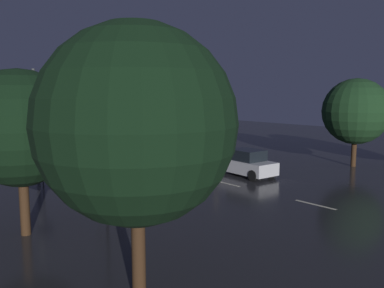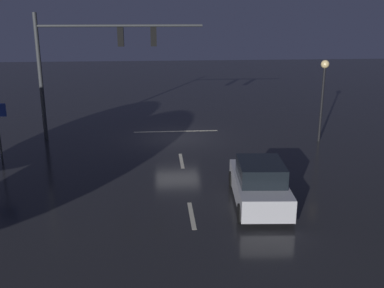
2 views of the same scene
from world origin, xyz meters
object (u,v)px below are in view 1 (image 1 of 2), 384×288
object	(u,v)px
street_lamp_left_kerb	(217,117)
traffic_signal_assembly	(76,100)
car_approaching	(245,163)
street_lamp_right_kerb	(105,140)
route_sign	(42,150)
tree_right_far	(136,125)
tree_right_near	(20,128)
tree_left_far	(356,111)

from	to	relation	value
street_lamp_left_kerb	traffic_signal_assembly	bearing A→B (deg)	-7.00
traffic_signal_assembly	car_approaching	size ratio (longest dim) A/B	1.98
car_approaching	street_lamp_right_kerb	distance (m)	11.13
traffic_signal_assembly	route_sign	size ratio (longest dim) A/B	3.00
route_sign	tree_right_far	distance (m)	14.62
traffic_signal_assembly	car_approaching	world-z (taller)	traffic_signal_assembly
car_approaching	street_lamp_left_kerb	bearing A→B (deg)	-123.11
street_lamp_left_kerb	tree_right_near	distance (m)	22.01
traffic_signal_assembly	tree_left_far	world-z (taller)	traffic_signal_assembly
street_lamp_right_kerb	tree_right_far	distance (m)	7.97
car_approaching	tree_right_near	size ratio (longest dim) A/B	0.72
tree_right_far	street_lamp_right_kerb	bearing A→B (deg)	-112.83
car_approaching	route_sign	world-z (taller)	route_sign
car_approaching	tree_left_far	xyz separation A→B (m)	(-8.33, 3.03, 3.18)
traffic_signal_assembly	tree_right_far	world-z (taller)	tree_right_far
street_lamp_left_kerb	tree_right_near	bearing A→B (deg)	26.65
tree_right_far	traffic_signal_assembly	bearing A→B (deg)	-110.38
route_sign	tree_right_near	size ratio (longest dim) A/B	0.47
street_lamp_right_kerb	tree_left_far	bearing A→B (deg)	175.12
street_lamp_right_kerb	tree_right_far	xyz separation A→B (m)	(3.05, 7.25, 1.28)
car_approaching	tree_left_far	size ratio (longest dim) A/B	0.71
traffic_signal_assembly	tree_right_far	bearing A→B (deg)	69.62
street_lamp_right_kerb	tree_left_far	distance (m)	19.16
street_lamp_left_kerb	tree_left_far	xyz separation A→B (m)	(-3.12, 11.01, 0.82)
street_lamp_left_kerb	street_lamp_right_kerb	world-z (taller)	street_lamp_right_kerb
tree_left_far	tree_right_far	bearing A→B (deg)	14.24
route_sign	car_approaching	bearing A→B (deg)	153.49
street_lamp_left_kerb	tree_right_near	xyz separation A→B (m)	(19.66, 9.87, 0.88)
street_lamp_right_kerb	route_sign	world-z (taller)	street_lamp_right_kerb
traffic_signal_assembly	tree_right_near	bearing A→B (deg)	57.01
tree_left_far	street_lamp_right_kerb	bearing A→B (deg)	-4.88
car_approaching	tree_right_far	bearing A→B (deg)	32.05
street_lamp_left_kerb	route_sign	distance (m)	16.46
street_lamp_right_kerb	route_sign	bearing A→B (deg)	-87.68
traffic_signal_assembly	street_lamp_left_kerb	bearing A→B (deg)	173.00
street_lamp_right_kerb	tree_left_far	size ratio (longest dim) A/B	0.73
route_sign	street_lamp_right_kerb	bearing A→B (deg)	92.32
traffic_signal_assembly	route_sign	distance (m)	6.23
car_approaching	tree_right_far	size ratio (longest dim) A/B	0.63
car_approaching	street_lamp_left_kerb	world-z (taller)	street_lamp_left_kerb
route_sign	tree_right_far	xyz separation A→B (m)	(2.77, 14.15, 2.44)
tree_left_far	tree_right_far	size ratio (longest dim) A/B	0.89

